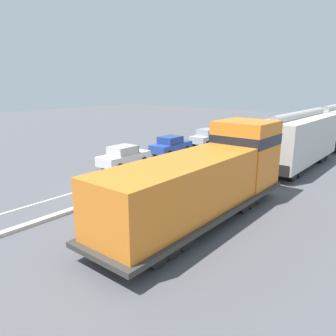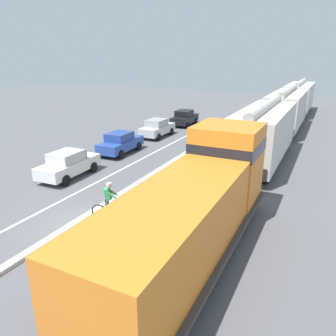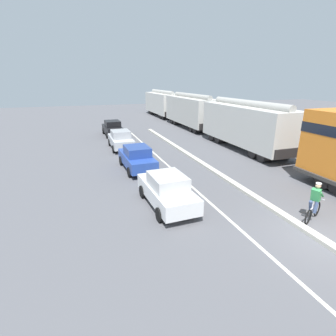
# 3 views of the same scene
# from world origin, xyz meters

# --- Properties ---
(ground_plane) EXTENTS (120.00, 120.00, 0.00)m
(ground_plane) POSITION_xyz_m (0.00, 0.00, 0.00)
(ground_plane) COLOR #56565B
(median_curb) EXTENTS (0.36, 36.00, 0.16)m
(median_curb) POSITION_xyz_m (0.00, 6.00, 0.08)
(median_curb) COLOR beige
(median_curb) RESTS_ON ground
(lane_stripe) EXTENTS (0.14, 36.00, 0.01)m
(lane_stripe) POSITION_xyz_m (-2.40, 6.00, 0.00)
(lane_stripe) COLOR silver
(lane_stripe) RESTS_ON ground
(locomotive) EXTENTS (3.10, 11.61, 4.20)m
(locomotive) POSITION_xyz_m (5.47, 0.46, 1.80)
(locomotive) COLOR orange
(locomotive) RESTS_ON ground
(hopper_car_lead) EXTENTS (2.90, 10.60, 4.18)m
(hopper_car_lead) POSITION_xyz_m (5.47, 12.62, 2.08)
(hopper_car_lead) COLOR beige
(hopper_car_lead) RESTS_ON ground
(parked_car_white) EXTENTS (1.96, 4.26, 1.62)m
(parked_car_white) POSITION_xyz_m (-4.52, 4.49, 0.82)
(parked_car_white) COLOR silver
(parked_car_white) RESTS_ON ground
(parked_car_blue) EXTENTS (1.93, 4.25, 1.62)m
(parked_car_blue) POSITION_xyz_m (-4.64, 10.26, 0.82)
(parked_car_blue) COLOR #28479E
(parked_car_blue) RESTS_ON ground
(parked_car_silver) EXTENTS (1.84, 4.20, 1.62)m
(parked_car_silver) POSITION_xyz_m (-4.71, 16.30, 0.82)
(parked_car_silver) COLOR #B7BABF
(parked_car_silver) RESTS_ON ground
(parked_car_black) EXTENTS (1.94, 4.26, 1.62)m
(parked_car_black) POSITION_xyz_m (-4.58, 22.30, 0.82)
(parked_car_black) COLOR black
(parked_car_black) RESTS_ON ground
(cyclist) EXTENTS (1.59, 0.78, 1.71)m
(cyclist) POSITION_xyz_m (0.96, 1.13, 0.82)
(cyclist) COLOR black
(cyclist) RESTS_ON ground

